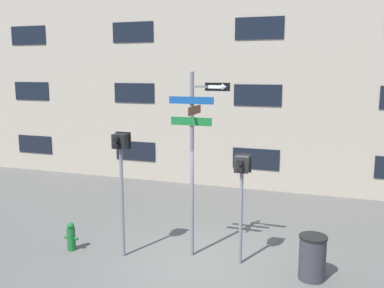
{
  "coord_description": "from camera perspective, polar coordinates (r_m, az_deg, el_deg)",
  "views": [
    {
      "loc": [
        2.7,
        -8.59,
        4.3
      ],
      "look_at": [
        -0.37,
        0.4,
        2.66
      ],
      "focal_mm": 40.0,
      "sensor_mm": 36.0,
      "label": 1
    }
  ],
  "objects": [
    {
      "name": "street_sign_pole",
      "position": [
        9.61,
        0.36,
        -0.43
      ],
      "size": [
        1.38,
        0.84,
        4.27
      ],
      "color": "slate",
      "rests_on": "ground_plane"
    },
    {
      "name": "ground_plane",
      "position": [
        9.98,
        1.34,
        -15.73
      ],
      "size": [
        60.0,
        60.0,
        0.0
      ],
      "primitive_type": "plane",
      "color": "#595651"
    },
    {
      "name": "building_facade",
      "position": [
        15.63,
        9.16,
        14.91
      ],
      "size": [
        24.0,
        0.63,
        11.45
      ],
      "color": "tan",
      "rests_on": "ground_plane"
    },
    {
      "name": "pedestrian_signal_left",
      "position": [
        9.8,
        -9.45,
        -2.42
      ],
      "size": [
        0.38,
        0.4,
        2.92
      ],
      "color": "slate",
      "rests_on": "ground_plane"
    },
    {
      "name": "pedestrian_signal_right",
      "position": [
        9.41,
        6.63,
        -4.77
      ],
      "size": [
        0.36,
        0.4,
        2.5
      ],
      "color": "slate",
      "rests_on": "ground_plane"
    },
    {
      "name": "trash_bin",
      "position": [
        9.49,
        15.75,
        -14.35
      ],
      "size": [
        0.58,
        0.58,
        0.94
      ],
      "color": "#333338",
      "rests_on": "ground_plane"
    },
    {
      "name": "fire_hydrant",
      "position": [
        10.95,
        -15.81,
        -11.8
      ],
      "size": [
        0.36,
        0.2,
        0.7
      ],
      "color": "#196028",
      "rests_on": "ground_plane"
    }
  ]
}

